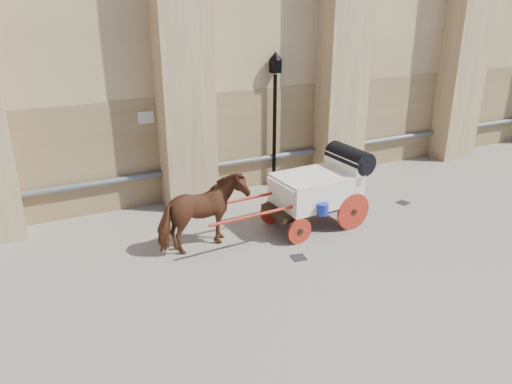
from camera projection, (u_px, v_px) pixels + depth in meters
ground at (282, 249)px, 11.66m from camera, size 90.00×90.00×0.00m
horse at (203, 214)px, 11.37m from camera, size 2.23×1.32×1.76m
carriage at (321, 186)px, 12.56m from camera, size 4.52×1.66×1.95m
street_lamp at (275, 117)px, 14.76m from camera, size 0.38×0.38×4.04m
drain_grate_near at (299, 258)px, 11.27m from camera, size 0.36×0.36×0.01m
drain_grate_far at (403, 203)px, 14.24m from camera, size 0.39×0.39×0.01m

